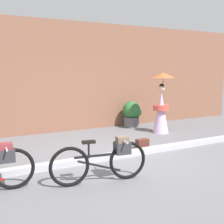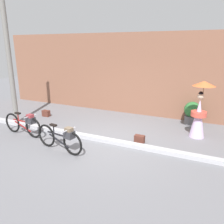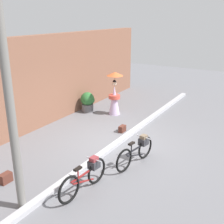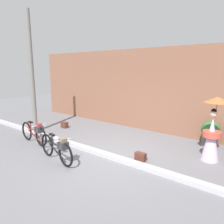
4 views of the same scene
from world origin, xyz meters
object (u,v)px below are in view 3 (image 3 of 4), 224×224
Objects in this scene: person_with_parasol at (114,95)px; utility_pole at (10,106)px; bicycle_far_side at (86,176)px; backpack_on_pavement at (6,178)px; bicycle_near_officer at (137,150)px; backpack_spare at (122,129)px; potted_plant_by_door at (88,101)px.

utility_pole is (-6.47, -1.46, 1.53)m from person_with_parasol.
utility_pole reaches higher than person_with_parasol.
backpack_on_pavement is (-0.80, 1.96, -0.27)m from bicycle_far_side.
bicycle_near_officer is 5.53× the size of backpack_spare.
utility_pole is at bearing -177.73° from backpack_spare.
potted_plant_by_door is at bearing 52.22° from bicycle_near_officer.
person_with_parasol is at bearing 3.14° from backpack_on_pavement.
bicycle_near_officer reaches higher than backpack_spare.
bicycle_near_officer is at bearing -42.50° from backpack_on_pavement.
backpack_on_pavement is at bearing -165.06° from potted_plant_by_door.
bicycle_far_side is at bearing -164.30° from backpack_spare.
backpack_spare is (-1.25, -2.45, -0.34)m from potted_plant_by_door.
utility_pole is (-0.48, -1.13, 2.26)m from backpack_on_pavement.
person_with_parasol is at bearing 23.76° from bicycle_far_side.
bicycle_near_officer is 0.35× the size of utility_pole.
backpack_on_pavement is at bearing 137.50° from bicycle_near_officer.
bicycle_near_officer is at bearing -22.51° from utility_pole.
bicycle_far_side is 0.35× the size of utility_pole.
backpack_on_pavement is at bearing -176.86° from person_with_parasol.
potted_plant_by_door is at bearing 14.94° from backpack_on_pavement.
bicycle_near_officer is at bearing -127.78° from potted_plant_by_door.
person_with_parasol is at bearing -75.78° from potted_plant_by_door.
utility_pole is (-3.12, 1.29, 1.99)m from bicycle_near_officer.
backpack_spare is (3.64, 1.02, -0.28)m from bicycle_far_side.
backpack_on_pavement is (-5.99, -0.33, -0.74)m from person_with_parasol.
potted_plant_by_door is 2.84× the size of backpack_spare.
utility_pole is (-4.92, -0.19, 2.28)m from backpack_spare.
utility_pole reaches higher than potted_plant_by_door.
bicycle_near_officer is 1.01× the size of bicycle_far_side.
utility_pole is at bearing 146.96° from bicycle_far_side.
potted_plant_by_door is (4.89, 3.48, 0.05)m from bicycle_far_side.
bicycle_far_side is at bearing -156.24° from person_with_parasol.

